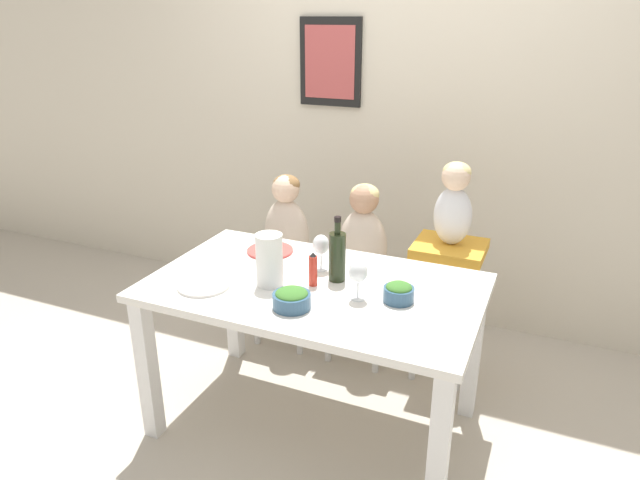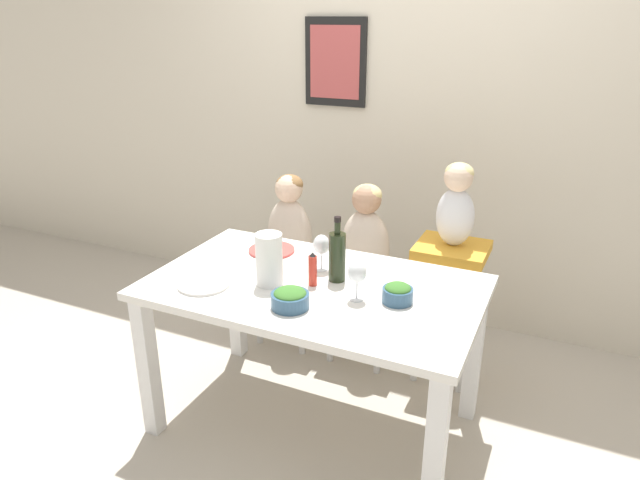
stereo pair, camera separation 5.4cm
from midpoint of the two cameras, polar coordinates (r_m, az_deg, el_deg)
The scene contains 18 objects.
ground_plane at distance 2.85m, azimuth -1.10°, elevation -17.73°, with size 14.00×14.00×0.00m, color #BCB2A3.
wall_back at distance 3.45m, azimuth 7.90°, elevation 13.84°, with size 10.00×0.09×2.70m.
dining_table at distance 2.50m, azimuth -1.20°, elevation -6.63°, with size 1.42×0.84×0.73m.
chair_far_left at distance 3.31m, azimuth -3.71°, elevation -4.04°, with size 0.41×0.37×0.45m.
chair_far_center at distance 3.15m, azimuth 3.66°, elevation -5.45°, with size 0.41×0.37×0.45m.
chair_right_highchair at distance 2.96m, azimuth 12.10°, elevation -3.52°, with size 0.35×0.31×0.75m.
person_child_left at distance 3.18m, azimuth -3.85°, elevation 1.67°, with size 0.26×0.17×0.55m.
person_child_center at distance 3.01m, azimuth 3.83°, elevation 0.50°, with size 0.26×0.17×0.55m.
person_baby_right at distance 2.81m, azimuth 12.74°, elevation 3.97°, with size 0.19×0.14×0.41m.
wine_bottle at distance 2.44m, azimuth 1.10°, elevation -1.53°, with size 0.07×0.07×0.29m.
paper_towel_roll at distance 2.41m, azimuth -5.71°, elevation -2.00°, with size 0.11×0.11×0.23m.
wine_glass_near at distance 2.28m, azimuth 3.18°, elevation -3.27°, with size 0.08×0.08×0.17m.
wine_glass_far at distance 2.54m, azimuth -0.50°, elevation -0.56°, with size 0.08×0.08×0.17m.
salad_bowl_large at distance 2.25m, azimuth -3.54°, elevation -5.85°, with size 0.15×0.15×0.08m.
salad_bowl_small at distance 2.31m, azimuth 7.22°, elevation -5.19°, with size 0.12×0.12×0.08m.
dinner_plate_front_left at distance 2.48m, azimuth -12.16°, elevation -4.45°, with size 0.22×0.22×0.01m.
dinner_plate_back_left at distance 2.79m, azimuth -5.56°, elevation -1.06°, with size 0.22×0.22×0.01m.
condiment_bottle_hot_sauce at distance 2.41m, azimuth -1.26°, elevation -2.98°, with size 0.04×0.04×0.15m.
Camera 1 is at (0.90, -2.01, 1.81)m, focal length 32.00 mm.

